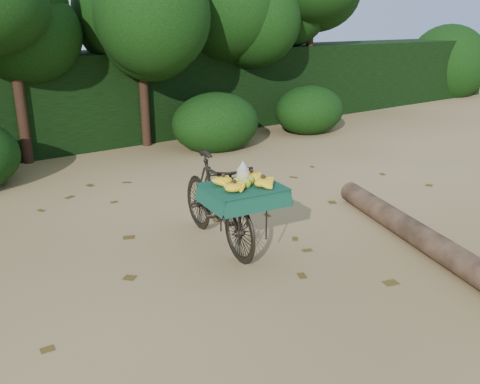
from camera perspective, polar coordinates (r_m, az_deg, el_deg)
ground at (r=6.03m, az=8.10°, el=-5.02°), size 80.00×80.00×0.00m
vendor_bicycle at (r=5.58m, az=-2.49°, el=-0.98°), size 0.84×1.83×1.04m
fallen_log at (r=5.83m, az=20.91°, el=-5.54°), size 1.49×3.60×0.27m
hedge_backdrop at (r=11.03m, az=-15.31°, el=10.24°), size 26.00×1.80×1.80m
tree_row at (r=9.96m, az=-17.71°, el=15.55°), size 14.50×2.00×4.00m
bush_clumps at (r=9.52m, az=-7.81°, el=6.70°), size 8.80×1.70×0.90m
leaf_litter at (r=6.46m, az=4.11°, el=-3.13°), size 7.00×7.30×0.01m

